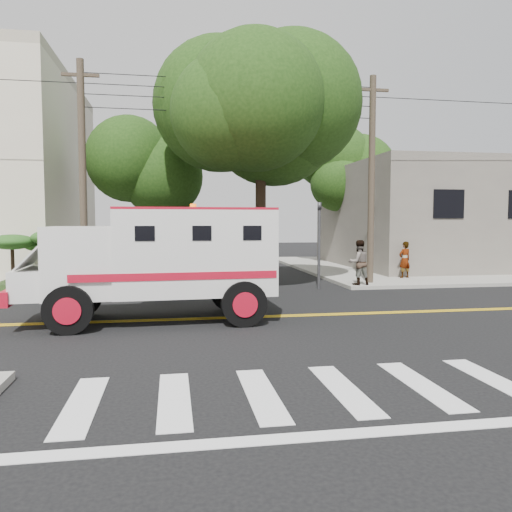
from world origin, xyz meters
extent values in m
plane|color=black|center=(0.00, 0.00, 0.00)|extent=(100.00, 100.00, 0.00)
cube|color=gray|center=(13.50, 13.50, 0.07)|extent=(17.00, 17.00, 0.15)
cube|color=#645D55|center=(15.00, 14.00, 3.15)|extent=(14.00, 12.00, 6.00)
cylinder|color=#382D23|center=(-5.60, 6.00, 4.50)|extent=(0.28, 0.28, 9.00)
cylinder|color=#382D23|center=(6.30, 6.20, 4.50)|extent=(0.28, 0.28, 9.00)
cylinder|color=black|center=(1.50, 6.50, 3.50)|extent=(0.44, 0.44, 7.00)
sphere|color=black|center=(1.50, 6.50, 7.00)|extent=(5.32, 5.32, 5.32)
sphere|color=black|center=(2.64, 5.74, 7.57)|extent=(4.56, 4.56, 4.56)
cylinder|color=black|center=(-3.00, 12.00, 2.80)|extent=(0.44, 0.44, 5.60)
sphere|color=black|center=(-3.00, 12.00, 5.60)|extent=(3.92, 3.92, 3.92)
sphere|color=black|center=(-2.16, 11.44, 6.02)|extent=(3.36, 3.36, 3.36)
cylinder|color=black|center=(8.50, 16.00, 2.97)|extent=(0.44, 0.44, 5.95)
sphere|color=black|center=(8.50, 16.00, 5.95)|extent=(4.20, 4.20, 4.20)
sphere|color=black|center=(9.40, 15.40, 6.40)|extent=(3.60, 3.60, 3.60)
cylinder|color=#3F3F42|center=(3.80, 5.60, 1.80)|extent=(0.12, 0.12, 3.60)
imported|color=#3F3F42|center=(3.80, 5.60, 3.15)|extent=(0.15, 0.18, 0.90)
cylinder|color=#3F3F42|center=(-6.20, 6.20, 1.00)|extent=(0.06, 0.06, 2.00)
cube|color=#0C33A5|center=(-6.20, 6.14, 1.80)|extent=(0.45, 0.03, 0.45)
cube|color=#1E3314|center=(-7.50, 6.80, 0.27)|extent=(3.20, 2.00, 0.24)
cylinder|color=black|center=(-8.40, 6.50, 1.15)|extent=(0.14, 0.14, 1.52)
ellipsoid|color=#1F4B16|center=(-8.40, 6.50, 2.00)|extent=(1.73, 1.73, 0.60)
cylinder|color=black|center=(-7.40, 7.20, 1.07)|extent=(0.14, 0.14, 1.36)
ellipsoid|color=#1F4B16|center=(-7.40, 7.20, 1.83)|extent=(1.55, 1.55, 0.54)
cylinder|color=black|center=(-6.70, 6.30, 1.23)|extent=(0.14, 0.14, 1.68)
ellipsoid|color=#1F4B16|center=(-6.70, 6.30, 2.17)|extent=(1.91, 1.91, 0.66)
cube|color=silver|center=(-1.61, -0.05, 1.95)|extent=(4.45, 2.75, 2.34)
cube|color=silver|center=(-4.61, -0.18, 1.73)|extent=(1.89, 2.53, 1.89)
cube|color=black|center=(-5.48, -0.22, 2.23)|extent=(0.15, 1.89, 0.78)
cube|color=silver|center=(-5.78, -0.23, 1.17)|extent=(1.10, 2.27, 0.78)
cube|color=#AF0D21|center=(-6.34, -0.25, 0.89)|extent=(0.30, 2.40, 0.39)
cube|color=#AF0D21|center=(-1.61, -0.05, 3.15)|extent=(4.45, 2.75, 0.07)
cylinder|color=black|center=(-4.78, -1.44, 0.61)|extent=(1.24, 0.41, 1.23)
cylinder|color=black|center=(-4.89, 1.06, 0.61)|extent=(1.24, 0.41, 1.23)
cylinder|color=black|center=(-0.33, -1.24, 0.61)|extent=(1.24, 0.41, 1.23)
cylinder|color=black|center=(-0.44, 1.25, 0.61)|extent=(1.24, 0.41, 1.23)
imported|color=gray|center=(8.59, 7.59, 1.01)|extent=(0.71, 0.56, 1.72)
imported|color=gray|center=(5.50, 5.50, 1.09)|extent=(0.96, 0.78, 1.88)
camera|label=1|loc=(-2.20, -14.32, 2.82)|focal=35.00mm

